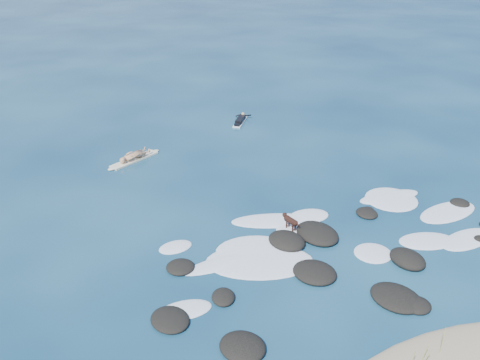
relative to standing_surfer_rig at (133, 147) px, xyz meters
name	(u,v)px	position (x,y,z in m)	size (l,w,h in m)	color
ground	(323,234)	(5.37, -9.84, -0.75)	(160.00, 160.00, 0.00)	#0A2642
reef_rocks	(323,266)	(4.25, -11.82, -0.65)	(14.84, 6.75, 0.52)	black
breaking_foam	(318,238)	(5.07, -10.03, -0.74)	(14.56, 5.94, 0.12)	white
standing_surfer_rig	(133,147)	(0.00, 0.00, 0.00)	(3.06, 1.90, 1.90)	beige
paddling_surfer_rig	(240,120)	(7.17, 3.34, -0.62)	(1.66, 2.05, 0.40)	white
dog	(290,220)	(4.33, -9.05, -0.32)	(0.43, 1.00, 0.65)	black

